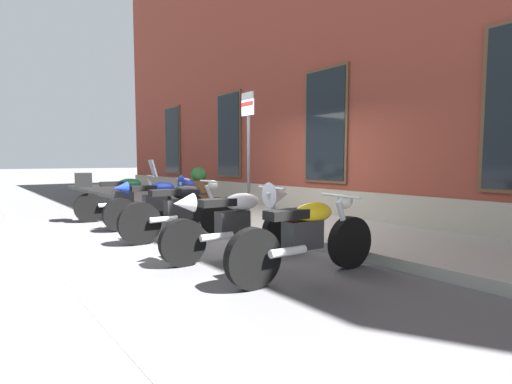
{
  "coord_description": "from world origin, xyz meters",
  "views": [
    {
      "loc": [
        5.64,
        -4.1,
        1.32
      ],
      "look_at": [
        -0.55,
        0.77,
        0.67
      ],
      "focal_mm": 26.45,
      "sensor_mm": 36.0,
      "label": 1
    }
  ],
  "objects_px": {
    "parking_sign": "(248,138)",
    "motorcycle_white_sport": "(242,217)",
    "motorcycle_green_touring": "(120,195)",
    "motorcycle_blue_sport": "(161,199)",
    "motorcycle_yellow_naked": "(307,236)",
    "motorcycle_black_naked": "(182,211)",
    "barrel_planter": "(199,189)"
  },
  "relations": [
    {
      "from": "motorcycle_blue_sport",
      "to": "parking_sign",
      "type": "height_order",
      "value": "parking_sign"
    },
    {
      "from": "motorcycle_green_touring",
      "to": "motorcycle_white_sport",
      "type": "height_order",
      "value": "motorcycle_green_touring"
    },
    {
      "from": "motorcycle_green_touring",
      "to": "motorcycle_black_naked",
      "type": "distance_m",
      "value": 2.77
    },
    {
      "from": "parking_sign",
      "to": "motorcycle_white_sport",
      "type": "bearing_deg",
      "value": -39.44
    },
    {
      "from": "motorcycle_blue_sport",
      "to": "motorcycle_yellow_naked",
      "type": "distance_m",
      "value": 4.09
    },
    {
      "from": "motorcycle_green_touring",
      "to": "motorcycle_black_naked",
      "type": "height_order",
      "value": "motorcycle_green_touring"
    },
    {
      "from": "motorcycle_green_touring",
      "to": "motorcycle_white_sport",
      "type": "distance_m",
      "value": 4.33
    },
    {
      "from": "motorcycle_blue_sport",
      "to": "parking_sign",
      "type": "distance_m",
      "value": 2.11
    },
    {
      "from": "motorcycle_green_touring",
      "to": "motorcycle_blue_sport",
      "type": "bearing_deg",
      "value": 13.16
    },
    {
      "from": "motorcycle_white_sport",
      "to": "motorcycle_black_naked",
      "type": "bearing_deg",
      "value": -176.38
    },
    {
      "from": "motorcycle_blue_sport",
      "to": "motorcycle_white_sport",
      "type": "bearing_deg",
      "value": -2.45
    },
    {
      "from": "motorcycle_green_touring",
      "to": "motorcycle_yellow_naked",
      "type": "height_order",
      "value": "motorcycle_green_touring"
    },
    {
      "from": "motorcycle_black_naked",
      "to": "parking_sign",
      "type": "height_order",
      "value": "parking_sign"
    },
    {
      "from": "motorcycle_yellow_naked",
      "to": "motorcycle_white_sport",
      "type": "bearing_deg",
      "value": -178.08
    },
    {
      "from": "motorcycle_white_sport",
      "to": "motorcycle_blue_sport",
      "type": "bearing_deg",
      "value": 177.55
    },
    {
      "from": "motorcycle_green_touring",
      "to": "barrel_planter",
      "type": "bearing_deg",
      "value": 95.6
    },
    {
      "from": "motorcycle_white_sport",
      "to": "motorcycle_yellow_naked",
      "type": "distance_m",
      "value": 1.21
    },
    {
      "from": "motorcycle_green_touring",
      "to": "parking_sign",
      "type": "height_order",
      "value": "parking_sign"
    },
    {
      "from": "motorcycle_black_naked",
      "to": "motorcycle_green_touring",
      "type": "bearing_deg",
      "value": -177.6
    },
    {
      "from": "barrel_planter",
      "to": "motorcycle_yellow_naked",
      "type": "bearing_deg",
      "value": -18.1
    },
    {
      "from": "motorcycle_green_touring",
      "to": "motorcycle_white_sport",
      "type": "xyz_separation_m",
      "value": [
        4.33,
        0.21,
        -0.01
      ]
    },
    {
      "from": "motorcycle_yellow_naked",
      "to": "barrel_planter",
      "type": "bearing_deg",
      "value": 161.9
    },
    {
      "from": "motorcycle_blue_sport",
      "to": "parking_sign",
      "type": "xyz_separation_m",
      "value": [
        1.12,
        1.33,
        1.21
      ]
    },
    {
      "from": "motorcycle_blue_sport",
      "to": "motorcycle_green_touring",
      "type": "bearing_deg",
      "value": -166.84
    },
    {
      "from": "motorcycle_white_sport",
      "to": "parking_sign",
      "type": "distance_m",
      "value": 2.59
    },
    {
      "from": "motorcycle_white_sport",
      "to": "barrel_planter",
      "type": "bearing_deg",
      "value": 157.09
    },
    {
      "from": "parking_sign",
      "to": "barrel_planter",
      "type": "height_order",
      "value": "parking_sign"
    },
    {
      "from": "motorcycle_green_touring",
      "to": "motorcycle_black_naked",
      "type": "relative_size",
      "value": 1.02
    },
    {
      "from": "motorcycle_blue_sport",
      "to": "motorcycle_black_naked",
      "type": "distance_m",
      "value": 1.34
    },
    {
      "from": "motorcycle_black_naked",
      "to": "motorcycle_yellow_naked",
      "type": "height_order",
      "value": "motorcycle_black_naked"
    },
    {
      "from": "barrel_planter",
      "to": "motorcycle_black_naked",
      "type": "bearing_deg",
      "value": -34.12
    },
    {
      "from": "motorcycle_blue_sport",
      "to": "motorcycle_white_sport",
      "type": "relative_size",
      "value": 0.97
    }
  ]
}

